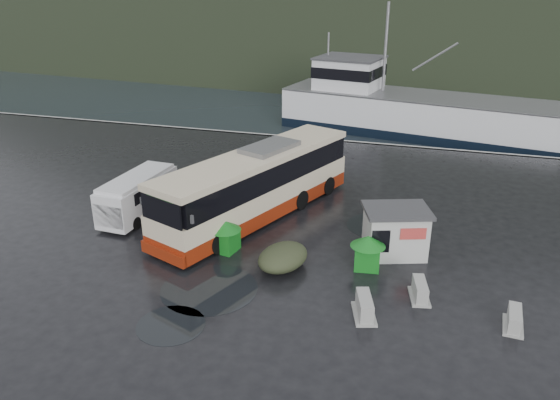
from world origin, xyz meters
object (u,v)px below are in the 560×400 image
(waste_bin_left, at_px, (226,250))
(dome_tent, at_px, (283,268))
(jersey_barrier_a, at_px, (364,315))
(ticket_kiosk, at_px, (393,254))
(jersey_barrier_b, at_px, (419,298))
(waste_bin_right, at_px, (366,267))
(fishing_trawler, at_px, (416,118))
(coach_bus, at_px, (258,216))
(jersey_barrier_c, at_px, (513,327))
(white_van, at_px, (140,215))

(waste_bin_left, relative_size, dome_tent, 0.58)
(dome_tent, bearing_deg, jersey_barrier_a, -33.37)
(waste_bin_left, distance_m, ticket_kiosk, 8.01)
(ticket_kiosk, height_order, jersey_barrier_b, ticket_kiosk)
(waste_bin_right, bearing_deg, ticket_kiosk, 58.12)
(ticket_kiosk, distance_m, fishing_trawler, 27.06)
(coach_bus, xyz_separation_m, fishing_trawler, (6.98, 24.75, 0.00))
(coach_bus, xyz_separation_m, ticket_kiosk, (7.57, -2.30, 0.00))
(jersey_barrier_b, relative_size, jersey_barrier_c, 1.03)
(white_van, distance_m, fishing_trawler, 29.59)
(waste_bin_left, relative_size, waste_bin_right, 0.99)
(jersey_barrier_a, relative_size, fishing_trawler, 0.06)
(waste_bin_left, distance_m, jersey_barrier_c, 12.94)
(jersey_barrier_a, distance_m, jersey_barrier_b, 2.73)
(jersey_barrier_b, bearing_deg, white_van, 164.71)
(jersey_barrier_a, bearing_deg, waste_bin_right, 96.66)
(white_van, height_order, waste_bin_right, white_van)
(dome_tent, distance_m, ticket_kiosk, 5.42)
(white_van, distance_m, dome_tent, 9.74)
(jersey_barrier_b, bearing_deg, jersey_barrier_a, -136.88)
(white_van, relative_size, fishing_trawler, 0.19)
(coach_bus, distance_m, white_van, 6.47)
(coach_bus, relative_size, jersey_barrier_b, 9.04)
(waste_bin_left, bearing_deg, fishing_trawler, 76.09)
(waste_bin_left, distance_m, jersey_barrier_a, 7.98)
(jersey_barrier_a, relative_size, jersey_barrier_c, 1.13)
(ticket_kiosk, bearing_deg, fishing_trawler, 72.59)
(waste_bin_right, height_order, jersey_barrier_b, waste_bin_right)
(jersey_barrier_a, bearing_deg, jersey_barrier_c, 8.35)
(waste_bin_left, relative_size, ticket_kiosk, 0.53)
(waste_bin_right, xyz_separation_m, jersey_barrier_b, (2.43, -1.90, 0.00))
(waste_bin_left, bearing_deg, white_van, 157.45)
(waste_bin_left, xyz_separation_m, jersey_barrier_a, (7.17, -3.51, 0.00))
(waste_bin_left, distance_m, waste_bin_right, 6.73)
(dome_tent, xyz_separation_m, jersey_barrier_c, (9.55, -1.87, 0.00))
(jersey_barrier_c, bearing_deg, jersey_barrier_b, 163.13)
(jersey_barrier_b, bearing_deg, ticket_kiosk, 111.27)
(white_van, relative_size, jersey_barrier_a, 3.38)
(jersey_barrier_b, bearing_deg, jersey_barrier_c, -16.87)
(coach_bus, distance_m, waste_bin_left, 4.23)
(ticket_kiosk, xyz_separation_m, jersey_barrier_c, (4.89, -4.63, 0.00))
(fishing_trawler, bearing_deg, jersey_barrier_b, -75.25)
(waste_bin_right, xyz_separation_m, ticket_kiosk, (1.04, 1.67, 0.00))
(ticket_kiosk, bearing_deg, waste_bin_right, -140.54)
(fishing_trawler, bearing_deg, white_van, -105.49)
(coach_bus, bearing_deg, white_van, -143.39)
(jersey_barrier_b, height_order, jersey_barrier_c, jersey_barrier_b)
(coach_bus, relative_size, waste_bin_left, 8.59)
(ticket_kiosk, bearing_deg, jersey_barrier_c, -62.14)
(coach_bus, xyz_separation_m, jersey_barrier_a, (6.97, -7.74, 0.00))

